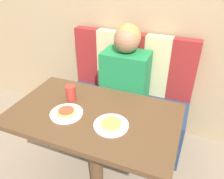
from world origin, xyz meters
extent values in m
cube|color=tan|center=(0.00, 0.95, 1.30)|extent=(7.00, 0.05, 2.60)
cube|color=navy|center=(0.00, 0.65, 0.23)|extent=(1.16, 0.50, 0.47)
cube|color=maroon|center=(-0.46, 0.85, 0.75)|extent=(0.23, 0.10, 0.57)
cube|color=beige|center=(-0.23, 0.85, 0.75)|extent=(0.23, 0.10, 0.57)
cube|color=maroon|center=(0.00, 0.85, 0.75)|extent=(0.23, 0.10, 0.57)
cube|color=beige|center=(0.23, 0.85, 0.75)|extent=(0.23, 0.10, 0.57)
cube|color=maroon|center=(0.46, 0.85, 0.75)|extent=(0.23, 0.10, 0.57)
cube|color=brown|center=(0.00, 0.00, 0.74)|extent=(1.09, 0.64, 0.03)
cylinder|color=brown|center=(0.00, 0.00, 0.36)|extent=(0.10, 0.10, 0.72)
cube|color=#1E8447|center=(0.00, 0.65, 0.70)|extent=(0.40, 0.25, 0.47)
sphere|color=#9E7051|center=(0.00, 0.65, 1.04)|extent=(0.21, 0.21, 0.21)
sphere|color=#AD8447|center=(0.00, 0.67, 1.06)|extent=(0.22, 0.22, 0.22)
cylinder|color=white|center=(-0.15, -0.07, 0.77)|extent=(0.21, 0.21, 0.01)
cylinder|color=white|center=(0.15, -0.07, 0.77)|extent=(0.21, 0.21, 0.01)
cylinder|color=tan|center=(-0.15, -0.07, 0.78)|extent=(0.12, 0.12, 0.02)
cylinder|color=#AD472D|center=(-0.15, -0.07, 0.79)|extent=(0.09, 0.09, 0.01)
cylinder|color=tan|center=(0.15, -0.07, 0.78)|extent=(0.12, 0.12, 0.02)
cylinder|color=gold|center=(0.15, -0.07, 0.79)|extent=(0.09, 0.09, 0.01)
cylinder|color=#B23328|center=(-0.21, 0.08, 0.81)|extent=(0.07, 0.07, 0.11)
camera|label=1|loc=(0.52, -0.99, 1.61)|focal=35.00mm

